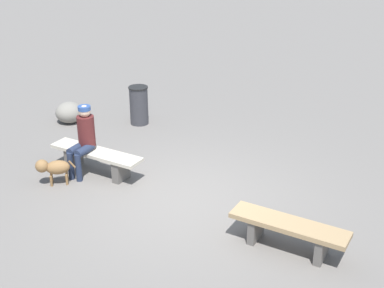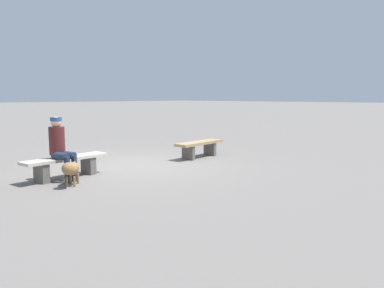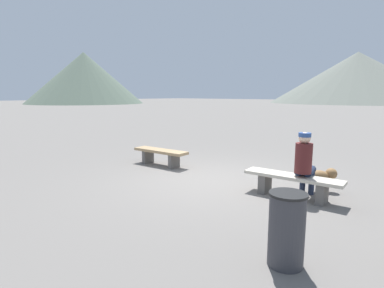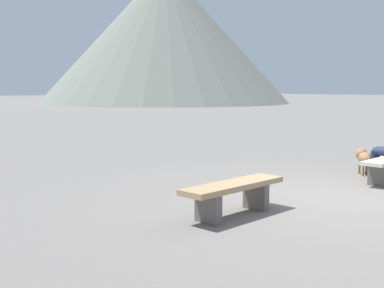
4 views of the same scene
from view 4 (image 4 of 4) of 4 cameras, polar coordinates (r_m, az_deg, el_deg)
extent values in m
cube|color=slate|center=(8.07, 16.35, -6.15)|extent=(210.00, 210.00, 0.06)
cube|color=#605B56|center=(6.29, 1.88, -7.42)|extent=(0.14, 0.39, 0.37)
cube|color=#605B56|center=(7.03, 7.37, -5.98)|extent=(0.14, 0.39, 0.37)
cube|color=#A3845B|center=(6.60, 4.80, -4.78)|extent=(1.72, 0.58, 0.07)
cube|color=#605B56|center=(9.21, 20.78, -3.36)|extent=(0.19, 0.38, 0.38)
cylinder|color=#232D47|center=(10.09, 20.48, -2.12)|extent=(0.11, 0.11, 0.52)
cylinder|color=#232D47|center=(9.93, 20.13, -2.24)|extent=(0.11, 0.11, 0.52)
ellipsoid|color=olive|center=(10.24, 19.33, -1.59)|extent=(0.47, 0.47, 0.25)
sphere|color=olive|center=(10.49, 18.95, -1.11)|extent=(0.23, 0.23, 0.23)
cylinder|color=olive|center=(10.39, 18.72, -2.71)|extent=(0.04, 0.04, 0.20)
cylinder|color=olive|center=(10.42, 19.45, -2.71)|extent=(0.04, 0.04, 0.20)
cylinder|color=olive|center=(10.13, 19.10, -2.95)|extent=(0.04, 0.04, 0.20)
cylinder|color=olive|center=(10.17, 19.85, -2.95)|extent=(0.04, 0.04, 0.20)
cylinder|color=olive|center=(10.00, 19.71, -1.57)|extent=(0.10, 0.11, 0.15)
cone|color=slate|center=(56.72, -3.15, 12.41)|extent=(27.81, 27.81, 15.11)
camera|label=1|loc=(10.97, -29.69, 20.00)|focal=48.57mm
camera|label=2|loc=(17.09, 6.24, 6.44)|focal=35.95mm
camera|label=3|loc=(10.99, 56.07, 5.12)|focal=28.82mm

